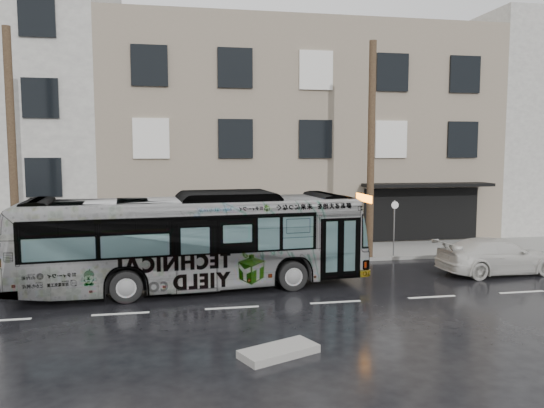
{
  "coord_description": "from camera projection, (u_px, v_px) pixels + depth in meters",
  "views": [
    {
      "loc": [
        -1.63,
        -17.81,
        4.65
      ],
      "look_at": [
        2.14,
        2.5,
        2.57
      ],
      "focal_mm": 35.0,
      "sensor_mm": 36.0,
      "label": 1
    }
  ],
  "objects": [
    {
      "name": "white_sedan",
      "position": [
        497.0,
        256.0,
        20.08
      ],
      "size": [
        4.75,
        2.15,
        1.35
      ],
      "primitive_type": "imported",
      "rotation": [
        0.0,
        0.0,
        1.63
      ],
      "color": "beige",
      "rests_on": "ground"
    },
    {
      "name": "building_taupe",
      "position": [
        288.0,
        136.0,
        30.96
      ],
      "size": [
        20.0,
        12.0,
        11.0
      ],
      "primitive_type": "cube",
      "color": "gray",
      "rests_on": "ground"
    },
    {
      "name": "bus",
      "position": [
        195.0,
        241.0,
        17.84
      ],
      "size": [
        11.9,
        3.76,
        3.26
      ],
      "primitive_type": "imported",
      "rotation": [
        0.0,
        0.0,
        1.66
      ],
      "color": "#B2B2B2",
      "rests_on": "ground"
    },
    {
      "name": "ground",
      "position": [
        224.0,
        287.0,
        18.18
      ],
      "size": [
        120.0,
        120.0,
        0.0
      ],
      "primitive_type": "plane",
      "color": "black",
      "rests_on": "ground"
    },
    {
      "name": "slush_pile",
      "position": [
        279.0,
        351.0,
        12.08
      ],
      "size": [
        1.97,
        1.45,
        0.18
      ],
      "primitive_type": "cube",
      "rotation": [
        0.0,
        0.0,
        0.41
      ],
      "color": "gray",
      "rests_on": "ground"
    },
    {
      "name": "utility_pole_front",
      "position": [
        371.0,
        151.0,
        22.12
      ],
      "size": [
        0.3,
        0.3,
        9.0
      ],
      "primitive_type": "cylinder",
      "color": "brown",
      "rests_on": "sidewalk"
    },
    {
      "name": "sign_post",
      "position": [
        394.0,
        228.0,
        22.65
      ],
      "size": [
        0.06,
        0.06,
        2.4
      ],
      "primitive_type": "cylinder",
      "color": "slate",
      "rests_on": "sidewalk"
    },
    {
      "name": "sidewalk",
      "position": [
        214.0,
        257.0,
        22.97
      ],
      "size": [
        90.0,
        3.6,
        0.15
      ],
      "primitive_type": "cube",
      "color": "gray",
      "rests_on": "ground"
    },
    {
      "name": "utility_pole_rear",
      "position": [
        12.0,
        151.0,
        19.58
      ],
      "size": [
        0.3,
        0.3,
        9.0
      ],
      "primitive_type": "cylinder",
      "color": "brown",
      "rests_on": "sidewalk"
    }
  ]
}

